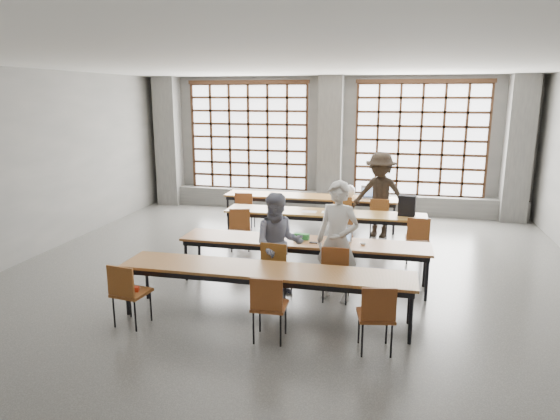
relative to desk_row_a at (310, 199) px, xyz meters
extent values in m
plane|color=#50504D|center=(0.24, -3.57, -0.66)|extent=(11.00, 11.00, 0.00)
plane|color=silver|center=(0.24, -3.57, 2.84)|extent=(11.00, 11.00, 0.00)
plane|color=#5B5B59|center=(0.24, 1.93, 1.09)|extent=(10.00, 0.00, 10.00)
plane|color=#5B5B59|center=(0.24, -9.07, 1.09)|extent=(10.00, 0.00, 10.00)
plane|color=#5B5B59|center=(-4.76, -3.57, 1.09)|extent=(0.00, 11.00, 11.00)
cube|color=#51514F|center=(-4.26, 1.65, 1.09)|extent=(0.60, 0.55, 3.50)
cube|color=#51514F|center=(0.24, 1.65, 1.09)|extent=(0.60, 0.55, 3.50)
cube|color=#51514F|center=(4.74, 1.65, 1.09)|extent=(0.60, 0.55, 3.50)
cube|color=white|center=(-2.01, 1.91, 1.24)|extent=(3.20, 0.02, 2.80)
cube|color=black|center=(-2.01, 1.83, 1.24)|extent=(3.20, 0.05, 2.80)
cube|color=black|center=(-2.01, 1.83, -0.21)|extent=(3.32, 0.07, 0.10)
cube|color=black|center=(-2.01, 1.83, 2.69)|extent=(3.32, 0.07, 0.10)
cube|color=white|center=(2.49, 1.91, 1.24)|extent=(3.20, 0.02, 2.80)
cube|color=black|center=(2.49, 1.83, 1.24)|extent=(3.20, 0.05, 2.80)
cube|color=black|center=(2.49, 1.83, -0.21)|extent=(3.32, 0.07, 0.10)
cube|color=black|center=(2.49, 1.83, 2.69)|extent=(3.32, 0.07, 0.10)
cube|color=#51514F|center=(0.24, 1.73, -0.41)|extent=(9.80, 0.35, 0.50)
cube|color=brown|center=(0.00, 0.00, 0.05)|extent=(4.00, 0.70, 0.04)
cube|color=black|center=(0.00, 0.00, -0.01)|extent=(3.90, 0.64, 0.08)
cylinder|color=black|center=(-1.92, -0.29, -0.32)|extent=(0.05, 0.05, 0.69)
cylinder|color=black|center=(-1.92, 0.29, -0.32)|extent=(0.05, 0.05, 0.69)
cylinder|color=black|center=(1.92, -0.29, -0.32)|extent=(0.05, 0.05, 0.69)
cylinder|color=black|center=(1.92, 0.29, -0.32)|extent=(0.05, 0.05, 0.69)
cube|color=brown|center=(0.55, -1.55, 0.05)|extent=(4.00, 0.70, 0.04)
cube|color=black|center=(0.55, -1.55, -0.01)|extent=(3.90, 0.64, 0.08)
cylinder|color=black|center=(-1.37, -1.84, -0.32)|extent=(0.05, 0.05, 0.69)
cylinder|color=black|center=(-1.37, -1.26, -0.32)|extent=(0.05, 0.05, 0.69)
cylinder|color=black|center=(2.47, -1.84, -0.32)|extent=(0.05, 0.05, 0.69)
cylinder|color=black|center=(2.47, -1.26, -0.32)|extent=(0.05, 0.05, 0.69)
cube|color=brown|center=(0.50, -3.63, 0.05)|extent=(4.00, 0.70, 0.04)
cube|color=black|center=(0.50, -3.63, -0.01)|extent=(3.90, 0.64, 0.08)
cylinder|color=black|center=(-1.42, -3.92, -0.32)|extent=(0.05, 0.05, 0.69)
cylinder|color=black|center=(-1.42, -3.34, -0.32)|extent=(0.05, 0.05, 0.69)
cylinder|color=black|center=(2.42, -3.92, -0.32)|extent=(0.05, 0.05, 0.69)
cylinder|color=black|center=(2.42, -3.34, -0.32)|extent=(0.05, 0.05, 0.69)
cube|color=brown|center=(0.23, -5.06, 0.05)|extent=(4.00, 0.70, 0.04)
cube|color=black|center=(0.23, -5.06, -0.01)|extent=(3.90, 0.64, 0.08)
cylinder|color=black|center=(-1.69, -5.35, -0.32)|extent=(0.05, 0.05, 0.69)
cylinder|color=black|center=(-1.69, -4.77, -0.32)|extent=(0.05, 0.05, 0.69)
cylinder|color=black|center=(2.15, -5.35, -0.32)|extent=(0.05, 0.05, 0.69)
cylinder|color=black|center=(2.15, -4.77, -0.32)|extent=(0.05, 0.05, 0.69)
cube|color=brown|center=(-1.40, -0.55, -0.21)|extent=(0.45, 0.45, 0.04)
cube|color=brown|center=(-1.38, -0.75, 0.02)|extent=(0.40, 0.06, 0.40)
cylinder|color=black|center=(-1.40, -0.55, -0.44)|extent=(0.02, 0.02, 0.45)
cube|color=brown|center=(0.80, -0.55, -0.21)|extent=(0.47, 0.47, 0.04)
cube|color=brown|center=(0.83, -0.75, 0.02)|extent=(0.40, 0.08, 0.40)
cylinder|color=black|center=(0.80, -0.55, -0.44)|extent=(0.02, 0.02, 0.45)
cube|color=brown|center=(1.60, -0.55, -0.21)|extent=(0.44, 0.44, 0.04)
cube|color=brown|center=(1.61, -0.75, 0.02)|extent=(0.40, 0.05, 0.40)
cylinder|color=black|center=(1.60, -0.55, -0.44)|extent=(0.02, 0.02, 0.45)
cube|color=brown|center=(-1.05, -2.10, -0.21)|extent=(0.52, 0.52, 0.04)
cube|color=brown|center=(-1.00, -2.29, 0.02)|extent=(0.39, 0.14, 0.40)
cylinder|color=black|center=(-1.05, -2.10, -0.44)|extent=(0.02, 0.02, 0.45)
cube|color=brown|center=(0.95, -2.10, -0.21)|extent=(0.48, 0.48, 0.04)
cube|color=brown|center=(0.98, -2.30, 0.02)|extent=(0.40, 0.10, 0.40)
cylinder|color=black|center=(0.95, -2.10, -0.44)|extent=(0.02, 0.02, 0.45)
cube|color=brown|center=(2.35, -2.10, -0.21)|extent=(0.42, 0.42, 0.04)
cube|color=brown|center=(2.34, -2.30, 0.02)|extent=(0.40, 0.03, 0.40)
cylinder|color=black|center=(2.35, -2.10, -0.44)|extent=(0.02, 0.02, 0.45)
cube|color=brown|center=(0.20, -4.18, -0.21)|extent=(0.45, 0.45, 0.04)
cube|color=brown|center=(0.18, -4.38, 0.02)|extent=(0.40, 0.06, 0.40)
cylinder|color=black|center=(0.20, -4.18, -0.44)|extent=(0.02, 0.02, 0.45)
cube|color=brown|center=(1.10, -4.18, -0.21)|extent=(0.43, 0.43, 0.04)
cube|color=brown|center=(1.10, -4.38, 0.02)|extent=(0.40, 0.04, 0.40)
cylinder|color=black|center=(1.10, -4.18, -0.44)|extent=(0.02, 0.02, 0.45)
cube|color=brown|center=(-1.47, -5.61, -0.21)|extent=(0.48, 0.48, 0.04)
cube|color=brown|center=(-1.50, -5.80, 0.02)|extent=(0.40, 0.09, 0.40)
cylinder|color=black|center=(-1.47, -5.61, -0.44)|extent=(0.02, 0.02, 0.45)
cube|color=brown|center=(0.43, -5.61, -0.21)|extent=(0.43, 0.43, 0.04)
cube|color=brown|center=(0.44, -5.81, 0.02)|extent=(0.40, 0.04, 0.40)
cylinder|color=black|center=(0.43, -5.61, -0.44)|extent=(0.02, 0.02, 0.45)
cube|color=brown|center=(1.73, -5.61, -0.21)|extent=(0.49, 0.49, 0.04)
cube|color=brown|center=(1.77, -5.80, 0.02)|extent=(0.40, 0.10, 0.40)
cylinder|color=black|center=(1.73, -5.61, -0.44)|extent=(0.02, 0.02, 0.45)
imported|color=silver|center=(1.10, -4.13, 0.24)|extent=(0.76, 0.62, 1.81)
imported|color=#171E47|center=(0.20, -4.13, 0.13)|extent=(0.89, 0.77, 1.59)
imported|color=black|center=(1.60, -0.50, 0.26)|extent=(1.33, 0.99, 1.84)
cube|color=#AEADB2|center=(1.05, -3.58, 0.08)|extent=(0.42, 0.36, 0.02)
cube|color=black|center=(1.05, -3.59, 0.09)|extent=(0.34, 0.27, 0.00)
cube|color=#AEADB2|center=(1.09, -3.45, 0.20)|extent=(0.36, 0.18, 0.26)
cube|color=#8DB9F4|center=(1.09, -3.46, 0.17)|extent=(0.31, 0.15, 0.21)
cube|color=#B5B5BA|center=(1.35, 0.05, 0.08)|extent=(0.39, 0.30, 0.02)
cube|color=black|center=(1.35, 0.04, 0.09)|extent=(0.32, 0.21, 0.00)
cube|color=#B5B5BA|center=(1.33, 0.19, 0.20)|extent=(0.37, 0.11, 0.26)
cube|color=#8FB5F7|center=(1.34, 0.18, 0.17)|extent=(0.31, 0.08, 0.21)
ellipsoid|color=silver|center=(1.45, -3.65, 0.08)|extent=(0.12, 0.10, 0.04)
cube|color=#2A8238|center=(0.45, -3.55, 0.11)|extent=(0.26, 0.13, 0.09)
cube|color=black|center=(0.68, -3.73, 0.07)|extent=(0.13, 0.06, 0.01)
cube|color=silver|center=(0.25, -1.60, 0.07)|extent=(0.30, 0.22, 0.00)
cube|color=white|center=(0.65, -1.55, 0.07)|extent=(0.30, 0.22, 0.00)
cube|color=black|center=(2.15, -1.50, 0.27)|extent=(0.34, 0.24, 0.40)
ellipsoid|color=white|center=(0.90, 0.05, 0.21)|extent=(0.32, 0.30, 0.29)
cube|color=#AF2C15|center=(-1.47, -5.61, -0.16)|extent=(0.21, 0.12, 0.06)
camera|label=1|loc=(1.84, -11.23, 2.35)|focal=32.00mm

